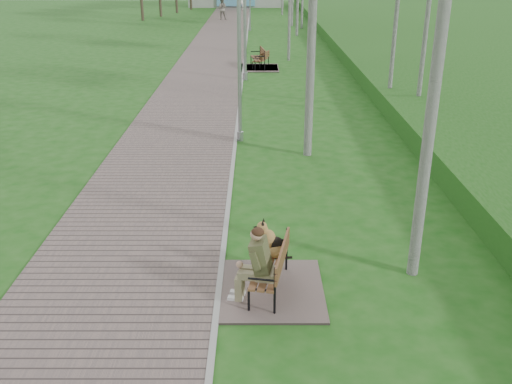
% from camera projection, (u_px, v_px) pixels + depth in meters
% --- Properties ---
extents(ground, '(120.00, 120.00, 0.00)m').
position_uv_depth(ground, '(233.00, 166.00, 15.13)').
color(ground, '#185312').
rests_on(ground, ground).
extents(walkway, '(3.50, 67.00, 0.04)m').
position_uv_depth(walkway, '(218.00, 46.00, 34.96)').
color(walkway, '#685854').
rests_on(walkway, ground).
extents(kerb, '(0.10, 67.00, 0.05)m').
position_uv_depth(kerb, '(246.00, 46.00, 34.96)').
color(kerb, '#999993').
rests_on(kerb, ground).
extents(embankment, '(14.00, 70.00, 1.60)m').
position_uv_depth(embankment, '(449.00, 50.00, 33.58)').
color(embankment, '#3B712A').
rests_on(embankment, ground).
extents(bench_main, '(1.74, 1.93, 1.52)m').
position_uv_depth(bench_main, '(266.00, 270.00, 9.31)').
color(bench_main, '#685854').
rests_on(bench_main, ground).
extents(bench_second, '(1.60, 1.78, 0.98)m').
position_uv_depth(bench_second, '(261.00, 64.00, 28.08)').
color(bench_second, '#685854').
rests_on(bench_second, ground).
extents(bench_third, '(1.98, 2.20, 1.21)m').
position_uv_depth(bench_third, '(258.00, 64.00, 27.99)').
color(bench_third, '#685854').
rests_on(bench_third, ground).
extents(lamp_post_near, '(0.19, 0.19, 4.82)m').
position_uv_depth(lamp_post_near, '(239.00, 65.00, 16.32)').
color(lamp_post_near, '#94979C').
rests_on(lamp_post_near, ground).
extents(lamp_post_second, '(0.22, 0.22, 5.66)m').
position_uv_depth(lamp_post_second, '(245.00, 19.00, 24.47)').
color(lamp_post_second, '#94979C').
rests_on(lamp_post_second, ground).
extents(lamp_post_third, '(0.17, 0.17, 4.40)m').
position_uv_depth(lamp_post_third, '(250.00, 1.00, 41.12)').
color(lamp_post_third, '#94979C').
rests_on(lamp_post_third, ground).
extents(pedestrian_near, '(0.60, 0.41, 1.61)m').
position_uv_depth(pedestrian_near, '(241.00, 2.00, 57.41)').
color(pedestrian_near, white).
rests_on(pedestrian_near, ground).
extents(pedestrian_far, '(0.93, 0.75, 1.82)m').
position_uv_depth(pedestrian_far, '(222.00, 9.00, 48.51)').
color(pedestrian_far, gray).
rests_on(pedestrian_far, ground).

